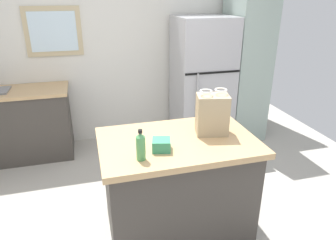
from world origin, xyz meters
TOP-DOWN VIEW (x-y plane):
  - ground at (0.00, 0.00)m, footprint 5.84×5.84m
  - back_wall at (-0.01, 2.20)m, footprint 4.87×0.13m
  - kitchen_island at (0.24, 0.09)m, footprint 1.27×0.83m
  - refrigerator at (1.10, 1.78)m, footprint 0.74×0.74m
  - tall_cabinet at (1.74, 1.78)m, footprint 0.50×0.66m
  - sink_counter at (-1.34, 1.85)m, footprint 1.34×0.59m
  - shopping_bag at (0.55, 0.13)m, footprint 0.29×0.24m
  - small_box at (0.06, -0.05)m, footprint 0.16×0.16m
  - bottle at (-0.11, -0.15)m, footprint 0.07×0.07m

SIDE VIEW (x-z plane):
  - ground at x=0.00m, z-range 0.00..0.00m
  - kitchen_island at x=0.24m, z-range 0.00..0.89m
  - sink_counter at x=-1.34m, z-range -0.08..1.00m
  - refrigerator at x=1.10m, z-range 0.00..1.70m
  - small_box at x=0.06m, z-range 0.88..0.97m
  - bottle at x=-0.11m, z-range 0.87..1.10m
  - shopping_bag at x=0.55m, z-range 0.86..1.24m
  - tall_cabinet at x=1.74m, z-range 0.00..2.23m
  - back_wall at x=-0.01m, z-range 0.00..2.52m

